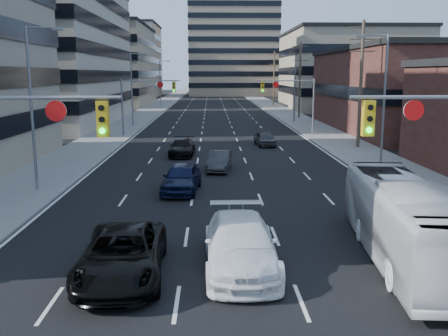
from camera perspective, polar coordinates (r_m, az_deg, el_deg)
name	(u,v)px	position (r m, az deg, el deg)	size (l,w,h in m)	color
road_surface	(214,98)	(137.52, -1.20, 8.02)	(18.00, 300.00, 0.02)	black
sidewalk_left	(171,98)	(137.93, -6.03, 8.00)	(5.00, 300.00, 0.15)	slate
sidewalk_right	(256,98)	(138.06, 3.63, 8.04)	(5.00, 300.00, 0.15)	slate
office_left_mid	(7,14)	(72.67, -23.59, 15.78)	(26.00, 34.00, 28.00)	#ADA089
office_left_far	(100,66)	(109.85, -13.99, 11.20)	(20.00, 30.00, 16.00)	gray
storefront_right_mid	(426,91)	(62.53, 22.07, 8.11)	(20.00, 30.00, 9.00)	#472119
office_right_far	(347,71)	(98.79, 13.86, 10.71)	(22.00, 28.00, 14.00)	gray
bg_block_left	(116,61)	(149.90, -12.24, 11.83)	(24.00, 24.00, 20.00)	#ADA089
bg_block_right	(331,76)	(141.23, 12.10, 10.29)	(22.00, 22.00, 12.00)	gray
signal_far_left	(144,95)	(52.86, -9.10, 8.20)	(6.09, 0.33, 6.00)	slate
signal_far_right	(292,95)	(53.09, 7.75, 8.25)	(6.09, 0.33, 6.00)	slate
utility_pole_block	(361,82)	(45.28, 15.37, 9.42)	(2.20, 0.28, 11.00)	#4C3D2D
utility_pole_midblock	(300,79)	(74.51, 8.66, 10.05)	(2.20, 0.28, 11.00)	#4C3D2D
utility_pole_distant	(274,77)	(104.18, 5.74, 10.27)	(2.20, 0.28, 11.00)	#4C3D2D
streetlight_left_near	(34,101)	(29.02, -20.89, 7.15)	(2.03, 0.22, 9.00)	slate
streetlight_left_mid	(133,86)	(63.11, -10.36, 9.23)	(2.03, 0.22, 9.00)	slate
streetlight_left_far	(161,81)	(97.84, -7.23, 9.79)	(2.03, 0.22, 9.00)	slate
streetlight_right_near	(382,97)	(34.26, 17.61, 7.79)	(2.03, 0.22, 9.00)	slate
streetlight_right_far	(294,85)	(68.29, 7.97, 9.40)	(2.03, 0.22, 9.00)	slate
black_pickup	(122,255)	(16.60, -11.55, -9.69)	(2.61, 5.66, 1.57)	black
white_van	(241,244)	(17.04, 1.90, -8.68)	(2.39, 5.88, 1.71)	white
transit_bus	(405,221)	(18.69, 19.96, -5.73)	(2.40, 10.24, 2.85)	silver
sedan_blue	(182,178)	(27.90, -4.87, -1.13)	(1.89, 4.69, 1.60)	black
sedan_grey_center	(219,161)	(33.97, -0.55, 0.82)	(1.42, 4.07, 1.34)	#2C2C2E
sedan_black_far	(182,147)	(40.23, -4.80, 2.35)	(1.90, 4.68, 1.36)	black
sedan_grey_right	(265,139)	(45.86, 4.68, 3.37)	(1.58, 3.92, 1.33)	#3A3A3D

